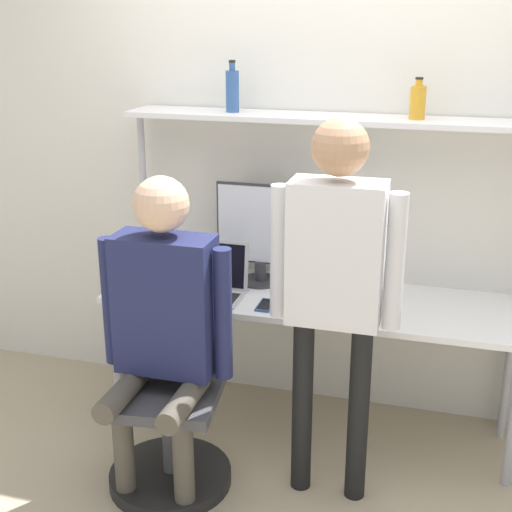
{
  "coord_description": "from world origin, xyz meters",
  "views": [
    {
      "loc": [
        0.62,
        -2.89,
        2.06
      ],
      "look_at": [
        -0.17,
        -0.13,
        1.07
      ],
      "focal_mm": 50.0,
      "sensor_mm": 36.0,
      "label": 1
    }
  ],
  "objects_px": {
    "bottle_blue": "(232,90)",
    "bottle_amber": "(418,102)",
    "cell_phone": "(266,305)",
    "person_seated": "(163,313)",
    "monitor": "(260,231)",
    "laptop": "(218,280)",
    "person_standing": "(336,268)",
    "office_chair": "(171,423)"
  },
  "relations": [
    {
      "from": "bottle_blue",
      "to": "bottle_amber",
      "type": "distance_m",
      "value": 0.89
    },
    {
      "from": "cell_phone",
      "to": "person_seated",
      "type": "xyz_separation_m",
      "value": [
        -0.32,
        -0.48,
        0.12
      ]
    },
    {
      "from": "monitor",
      "to": "cell_phone",
      "type": "relative_size",
      "value": 3.48
    },
    {
      "from": "laptop",
      "to": "person_seated",
      "type": "relative_size",
      "value": 0.2
    },
    {
      "from": "cell_phone",
      "to": "bottle_amber",
      "type": "xyz_separation_m",
      "value": [
        0.62,
        0.33,
        0.94
      ]
    },
    {
      "from": "person_standing",
      "to": "laptop",
      "type": "bearing_deg",
      "value": 146.75
    },
    {
      "from": "bottle_blue",
      "to": "bottle_amber",
      "type": "xyz_separation_m",
      "value": [
        0.89,
        -0.0,
        -0.03
      ]
    },
    {
      "from": "person_seated",
      "to": "bottle_blue",
      "type": "bearing_deg",
      "value": 85.83
    },
    {
      "from": "bottle_amber",
      "to": "laptop",
      "type": "bearing_deg",
      "value": -165.32
    },
    {
      "from": "monitor",
      "to": "bottle_blue",
      "type": "bearing_deg",
      "value": 171.19
    },
    {
      "from": "monitor",
      "to": "office_chair",
      "type": "xyz_separation_m",
      "value": [
        -0.21,
        -0.74,
        -0.71
      ]
    },
    {
      "from": "office_chair",
      "to": "bottle_blue",
      "type": "height_order",
      "value": "bottle_blue"
    },
    {
      "from": "monitor",
      "to": "person_seated",
      "type": "distance_m",
      "value": 0.83
    },
    {
      "from": "cell_phone",
      "to": "bottle_amber",
      "type": "height_order",
      "value": "bottle_amber"
    },
    {
      "from": "bottle_blue",
      "to": "office_chair",
      "type": "bearing_deg",
      "value": -94.79
    },
    {
      "from": "person_seated",
      "to": "bottle_amber",
      "type": "relative_size",
      "value": 7.62
    },
    {
      "from": "person_seated",
      "to": "bottle_blue",
      "type": "xyz_separation_m",
      "value": [
        0.06,
        0.81,
        0.84
      ]
    },
    {
      "from": "laptop",
      "to": "bottle_blue",
      "type": "relative_size",
      "value": 1.15
    },
    {
      "from": "laptop",
      "to": "cell_phone",
      "type": "height_order",
      "value": "laptop"
    },
    {
      "from": "cell_phone",
      "to": "bottle_blue",
      "type": "distance_m",
      "value": 1.06
    },
    {
      "from": "cell_phone",
      "to": "person_seated",
      "type": "height_order",
      "value": "person_seated"
    },
    {
      "from": "person_seated",
      "to": "bottle_blue",
      "type": "relative_size",
      "value": 5.79
    },
    {
      "from": "bottle_amber",
      "to": "cell_phone",
      "type": "bearing_deg",
      "value": -152.12
    },
    {
      "from": "office_chair",
      "to": "bottle_amber",
      "type": "bearing_deg",
      "value": 38.95
    },
    {
      "from": "person_seated",
      "to": "laptop",
      "type": "bearing_deg",
      "value": 85.4
    },
    {
      "from": "monitor",
      "to": "bottle_amber",
      "type": "bearing_deg",
      "value": 1.81
    },
    {
      "from": "bottle_blue",
      "to": "person_seated",
      "type": "bearing_deg",
      "value": -94.17
    },
    {
      "from": "person_standing",
      "to": "cell_phone",
      "type": "bearing_deg",
      "value": 138.77
    },
    {
      "from": "monitor",
      "to": "bottle_amber",
      "type": "xyz_separation_m",
      "value": [
        0.74,
        0.02,
        0.67
      ]
    },
    {
      "from": "office_chair",
      "to": "person_standing",
      "type": "relative_size",
      "value": 0.55
    },
    {
      "from": "monitor",
      "to": "bottle_blue",
      "type": "height_order",
      "value": "bottle_blue"
    },
    {
      "from": "office_chair",
      "to": "bottle_blue",
      "type": "distance_m",
      "value": 1.61
    },
    {
      "from": "bottle_blue",
      "to": "bottle_amber",
      "type": "bearing_deg",
      "value": -0.0
    },
    {
      "from": "bottle_amber",
      "to": "person_standing",
      "type": "bearing_deg",
      "value": -109.68
    },
    {
      "from": "person_standing",
      "to": "person_seated",
      "type": "bearing_deg",
      "value": -168.52
    },
    {
      "from": "laptop",
      "to": "person_seated",
      "type": "bearing_deg",
      "value": -94.6
    },
    {
      "from": "person_standing",
      "to": "bottle_amber",
      "type": "height_order",
      "value": "bottle_amber"
    },
    {
      "from": "office_chair",
      "to": "person_standing",
      "type": "xyz_separation_m",
      "value": [
        0.71,
        0.1,
        0.79
      ]
    },
    {
      "from": "cell_phone",
      "to": "person_standing",
      "type": "distance_m",
      "value": 0.62
    },
    {
      "from": "monitor",
      "to": "person_standing",
      "type": "distance_m",
      "value": 0.82
    },
    {
      "from": "cell_phone",
      "to": "person_standing",
      "type": "xyz_separation_m",
      "value": [
        0.39,
        -0.34,
        0.35
      ]
    },
    {
      "from": "person_seated",
      "to": "bottle_blue",
      "type": "height_order",
      "value": "bottle_blue"
    }
  ]
}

